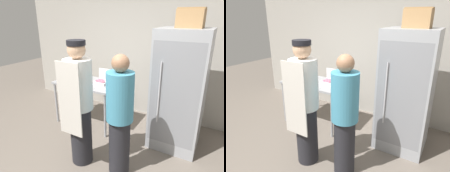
{
  "view_description": "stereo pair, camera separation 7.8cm",
  "coord_description": "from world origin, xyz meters",
  "views": [
    {
      "loc": [
        1.29,
        -1.58,
        2.06
      ],
      "look_at": [
        -0.04,
        0.75,
        1.11
      ],
      "focal_mm": 32.0,
      "sensor_mm": 36.0,
      "label": 1
    },
    {
      "loc": [
        1.35,
        -1.54,
        2.06
      ],
      "look_at": [
        -0.04,
        0.75,
        1.11
      ],
      "focal_mm": 32.0,
      "sensor_mm": 36.0,
      "label": 2
    }
  ],
  "objects": [
    {
      "name": "back_wall",
      "position": [
        0.0,
        2.35,
        1.36
      ],
      "size": [
        6.4,
        0.12,
        2.72
      ],
      "primitive_type": "cube",
      "color": "#ADA89E",
      "rests_on": "ground_plane"
    },
    {
      "name": "refrigerator",
      "position": [
        0.76,
        1.48,
        0.95
      ],
      "size": [
        0.75,
        0.76,
        1.9
      ],
      "color": "#9EA0A5",
      "rests_on": "ground_plane"
    },
    {
      "name": "prep_counter",
      "position": [
        -0.91,
        1.36,
        0.77
      ],
      "size": [
        1.22,
        0.71,
        0.86
      ],
      "color": "#9EA0A5",
      "rests_on": "ground_plane"
    },
    {
      "name": "donut_box",
      "position": [
        -0.63,
        1.39,
        0.91
      ],
      "size": [
        0.24,
        0.23,
        0.27
      ],
      "color": "white",
      "rests_on": "prep_counter"
    },
    {
      "name": "blender_pitcher",
      "position": [
        -1.24,
        1.59,
        0.99
      ],
      "size": [
        0.11,
        0.11,
        0.29
      ],
      "color": "#99999E",
      "rests_on": "prep_counter"
    },
    {
      "name": "cardboard_storage_box",
      "position": [
        0.8,
        1.49,
        2.03
      ],
      "size": [
        0.36,
        0.3,
        0.27
      ],
      "color": "#A87F51",
      "rests_on": "refrigerator"
    },
    {
      "name": "person_baker",
      "position": [
        -0.33,
        0.36,
        0.93
      ],
      "size": [
        0.38,
        0.4,
        1.78
      ],
      "color": "#232328",
      "rests_on": "ground_plane"
    },
    {
      "name": "person_customer",
      "position": [
        0.25,
        0.45,
        0.84
      ],
      "size": [
        0.35,
        0.35,
        1.65
      ],
      "color": "#232328",
      "rests_on": "ground_plane"
    }
  ]
}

